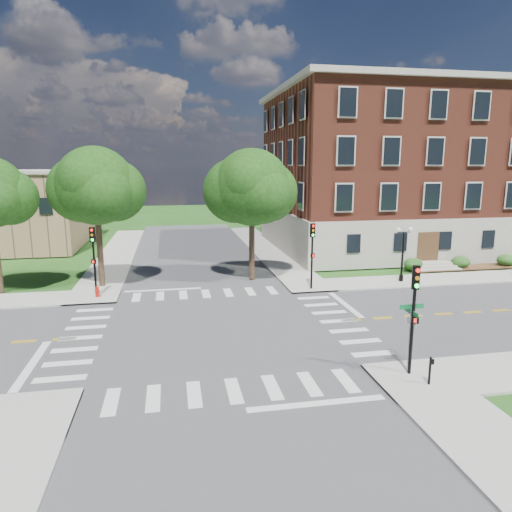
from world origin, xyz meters
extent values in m
plane|color=#224914|center=(0.00, 0.00, 0.00)|extent=(160.00, 160.00, 0.00)
cube|color=#3D3D3F|center=(0.00, 0.00, 0.01)|extent=(90.00, 12.00, 0.01)
cube|color=#3D3D3F|center=(0.00, 0.00, 0.01)|extent=(12.00, 90.00, 0.01)
cube|color=#9E9B93|center=(23.00, 7.75, 0.06)|extent=(34.00, 3.50, 0.12)
cube|color=#9E9B93|center=(7.75, 23.00, 0.06)|extent=(3.50, 34.00, 0.12)
cube|color=#9E9B93|center=(-7.75, 23.00, 0.06)|extent=(3.50, 34.00, 0.12)
cube|color=silver|center=(8.80, 3.00, 0.00)|extent=(0.40, 5.50, 0.00)
cube|color=#9E9A8C|center=(24.00, 22.00, 2.22)|extent=(30.00, 20.00, 4.20)
cube|color=brown|center=(24.00, 22.00, 10.22)|extent=(29.55, 19.70, 11.80)
cube|color=#9E9A8C|center=(24.00, 22.00, 16.37)|extent=(30.60, 20.60, 0.50)
cube|color=#472D19|center=(20.00, 11.96, 1.82)|extent=(2.00, 0.10, 2.80)
cylinder|color=#302118|center=(-7.50, 10.52, 2.41)|extent=(0.44, 0.44, 4.59)
sphere|color=#14340E|center=(-7.50, 10.52, 7.53)|extent=(5.65, 5.65, 5.65)
cylinder|color=#302118|center=(3.90, 10.47, 2.25)|extent=(0.44, 0.44, 4.26)
sphere|color=#14340E|center=(3.90, 10.47, 7.32)|extent=(5.89, 5.89, 5.89)
cylinder|color=black|center=(7.69, -7.26, 2.02)|extent=(0.14, 0.14, 3.80)
cube|color=black|center=(7.69, -7.26, 4.42)|extent=(0.38, 0.33, 1.00)
cylinder|color=red|center=(7.69, -7.39, 4.75)|extent=(0.18, 0.12, 0.18)
cylinder|color=orange|center=(7.69, -7.39, 4.42)|extent=(0.18, 0.12, 0.18)
cylinder|color=#19E533|center=(7.69, -7.39, 4.09)|extent=(0.18, 0.12, 0.18)
cube|color=black|center=(7.69, -7.44, 2.62)|extent=(0.32, 0.23, 0.30)
cylinder|color=black|center=(7.67, 6.82, 2.02)|extent=(0.14, 0.14, 3.80)
cube|color=black|center=(7.67, 6.82, 4.42)|extent=(0.38, 0.32, 1.00)
cylinder|color=red|center=(7.67, 6.69, 4.75)|extent=(0.19, 0.11, 0.18)
cylinder|color=orange|center=(7.67, 6.69, 4.42)|extent=(0.19, 0.11, 0.18)
cylinder|color=#19E533|center=(7.67, 6.69, 4.09)|extent=(0.19, 0.11, 0.18)
cube|color=black|center=(7.67, 6.64, 2.62)|extent=(0.32, 0.22, 0.30)
cylinder|color=black|center=(-7.48, 7.54, 2.02)|extent=(0.14, 0.14, 3.80)
cube|color=black|center=(-7.48, 7.54, 4.42)|extent=(0.38, 0.32, 1.00)
cylinder|color=red|center=(-7.48, 7.41, 4.75)|extent=(0.19, 0.11, 0.18)
cylinder|color=orange|center=(-7.48, 7.41, 4.42)|extent=(0.19, 0.11, 0.18)
cylinder|color=#19E533|center=(-7.48, 7.41, 4.09)|extent=(0.19, 0.11, 0.18)
cube|color=black|center=(-7.48, 7.36, 2.62)|extent=(0.32, 0.22, 0.30)
cylinder|color=black|center=(15.19, 7.58, 0.37)|extent=(0.32, 0.32, 0.50)
cylinder|color=black|center=(15.19, 7.58, 2.02)|extent=(0.16, 0.16, 3.80)
cube|color=black|center=(15.19, 7.58, 3.97)|extent=(1.00, 0.06, 0.06)
sphere|color=white|center=(14.69, 7.58, 4.17)|extent=(0.36, 0.36, 0.36)
sphere|color=white|center=(15.69, 7.58, 4.17)|extent=(0.36, 0.36, 0.36)
cylinder|color=gray|center=(7.67, -7.15, 1.67)|extent=(0.07, 0.07, 3.10)
cube|color=#0C6431|center=(7.67, -7.15, 3.12)|extent=(1.10, 0.03, 0.20)
cube|color=#0C6431|center=(7.67, -7.15, 2.87)|extent=(0.03, 1.10, 0.20)
cube|color=silver|center=(7.72, -7.15, 2.42)|extent=(0.03, 0.75, 0.25)
cylinder|color=black|center=(7.98, -8.34, 0.72)|extent=(0.10, 0.10, 1.20)
cube|color=black|center=(7.98, -8.46, 1.17)|extent=(0.14, 0.08, 0.22)
cylinder|color=#AB1A0D|center=(-7.39, 7.49, 0.17)|extent=(0.32, 0.32, 0.10)
cylinder|color=#AB1A0D|center=(-7.39, 7.49, 0.42)|extent=(0.22, 0.22, 0.60)
sphere|color=#AB1A0D|center=(-7.39, 7.49, 0.75)|extent=(0.24, 0.24, 0.24)
cylinder|color=#AB1A0D|center=(-7.39, 7.49, 0.50)|extent=(0.35, 0.12, 0.12)
cylinder|color=#AB1A0D|center=(-7.39, 7.49, 0.50)|extent=(0.12, 0.35, 0.12)
camera|label=1|loc=(-2.26, -24.15, 9.05)|focal=32.00mm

